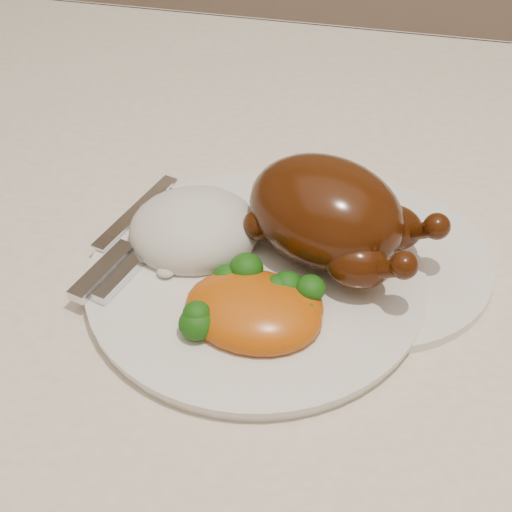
% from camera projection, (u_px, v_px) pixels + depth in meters
% --- Properties ---
extents(dining_table, '(1.60, 0.90, 0.76)m').
position_uv_depth(dining_table, '(222.00, 324.00, 0.75)').
color(dining_table, brown).
rests_on(dining_table, floor).
extents(tablecloth, '(1.73, 1.03, 0.18)m').
position_uv_depth(tablecloth, '(219.00, 274.00, 0.70)').
color(tablecloth, white).
rests_on(tablecloth, dining_table).
extents(dinner_plate, '(0.38, 0.38, 0.01)m').
position_uv_depth(dinner_plate, '(256.00, 278.00, 0.64)').
color(dinner_plate, white).
rests_on(dinner_plate, tablecloth).
extents(side_plate, '(0.29, 0.29, 0.01)m').
position_uv_depth(side_plate, '(370.00, 258.00, 0.66)').
color(side_plate, white).
rests_on(side_plate, tablecloth).
extents(roast_chicken, '(0.20, 0.16, 0.09)m').
position_uv_depth(roast_chicken, '(330.00, 214.00, 0.63)').
color(roast_chicken, '#471E07').
rests_on(roast_chicken, dinner_plate).
extents(rice_mound, '(0.15, 0.14, 0.06)m').
position_uv_depth(rice_mound, '(195.00, 230.00, 0.66)').
color(rice_mound, silver).
rests_on(rice_mound, dinner_plate).
extents(mac_and_cheese, '(0.13, 0.10, 0.05)m').
position_uv_depth(mac_and_cheese, '(256.00, 306.00, 0.59)').
color(mac_and_cheese, '#CE5A0D').
rests_on(mac_and_cheese, dinner_plate).
extents(cutlery, '(0.06, 0.19, 0.01)m').
position_uv_depth(cutlery, '(125.00, 251.00, 0.65)').
color(cutlery, silver).
rests_on(cutlery, dinner_plate).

